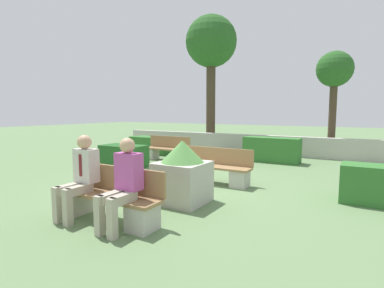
{
  "coord_description": "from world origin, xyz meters",
  "views": [
    {
      "loc": [
        3.85,
        -5.76,
        1.7
      ],
      "look_at": [
        0.13,
        0.5,
        0.9
      ],
      "focal_mm": 28.0,
      "sensor_mm": 36.0,
      "label": 1
    }
  ],
  "objects_px": {
    "tree_center_left": "(335,73)",
    "bench_right_side": "(166,151)",
    "bench_front": "(109,200)",
    "person_seated_woman": "(123,180)",
    "bench_left_side": "(210,169)",
    "planter_corner_left": "(182,173)",
    "tree_leftmost": "(211,45)",
    "person_seated_man": "(80,173)"
  },
  "relations": [
    {
      "from": "bench_left_side",
      "to": "tree_leftmost",
      "type": "bearing_deg",
      "value": 110.41
    },
    {
      "from": "bench_right_side",
      "to": "tree_leftmost",
      "type": "bearing_deg",
      "value": 89.12
    },
    {
      "from": "planter_corner_left",
      "to": "tree_leftmost",
      "type": "bearing_deg",
      "value": 113.64
    },
    {
      "from": "planter_corner_left",
      "to": "tree_center_left",
      "type": "distance_m",
      "value": 8.23
    },
    {
      "from": "person_seated_man",
      "to": "tree_center_left",
      "type": "xyz_separation_m",
      "value": [
        2.69,
        9.15,
        2.35
      ]
    },
    {
      "from": "tree_leftmost",
      "to": "tree_center_left",
      "type": "bearing_deg",
      "value": -0.06
    },
    {
      "from": "planter_corner_left",
      "to": "bench_front",
      "type": "bearing_deg",
      "value": -109.49
    },
    {
      "from": "bench_right_side",
      "to": "bench_left_side",
      "type": "bearing_deg",
      "value": -42.24
    },
    {
      "from": "bench_front",
      "to": "tree_leftmost",
      "type": "height_order",
      "value": "tree_leftmost"
    },
    {
      "from": "planter_corner_left",
      "to": "person_seated_man",
      "type": "bearing_deg",
      "value": -122.41
    },
    {
      "from": "bench_left_side",
      "to": "tree_center_left",
      "type": "xyz_separation_m",
      "value": [
        2.01,
        6.0,
        2.76
      ]
    },
    {
      "from": "person_seated_man",
      "to": "person_seated_woman",
      "type": "bearing_deg",
      "value": -0.06
    },
    {
      "from": "bench_front",
      "to": "planter_corner_left",
      "type": "height_order",
      "value": "planter_corner_left"
    },
    {
      "from": "bench_right_side",
      "to": "person_seated_man",
      "type": "bearing_deg",
      "value": -73.12
    },
    {
      "from": "bench_left_side",
      "to": "bench_right_side",
      "type": "distance_m",
      "value": 3.51
    },
    {
      "from": "planter_corner_left",
      "to": "bench_left_side",
      "type": "bearing_deg",
      "value": 99.53
    },
    {
      "from": "bench_left_side",
      "to": "person_seated_woman",
      "type": "bearing_deg",
      "value": -92.44
    },
    {
      "from": "planter_corner_left",
      "to": "tree_center_left",
      "type": "relative_size",
      "value": 0.3
    },
    {
      "from": "bench_left_side",
      "to": "tree_center_left",
      "type": "distance_m",
      "value": 6.9
    },
    {
      "from": "person_seated_woman",
      "to": "bench_left_side",
      "type": "bearing_deg",
      "value": 94.25
    },
    {
      "from": "bench_front",
      "to": "tree_center_left",
      "type": "xyz_separation_m",
      "value": [
        2.21,
        9.01,
        2.76
      ]
    },
    {
      "from": "tree_center_left",
      "to": "bench_right_side",
      "type": "bearing_deg",
      "value": -141.15
    },
    {
      "from": "bench_front",
      "to": "person_seated_woman",
      "type": "relative_size",
      "value": 1.43
    },
    {
      "from": "tree_center_left",
      "to": "person_seated_man",
      "type": "bearing_deg",
      "value": -106.37
    },
    {
      "from": "bench_front",
      "to": "tree_center_left",
      "type": "relative_size",
      "value": 0.49
    },
    {
      "from": "tree_leftmost",
      "to": "tree_center_left",
      "type": "height_order",
      "value": "tree_leftmost"
    },
    {
      "from": "person_seated_woman",
      "to": "tree_leftmost",
      "type": "xyz_separation_m",
      "value": [
        -3.3,
        9.15,
        3.92
      ]
    },
    {
      "from": "bench_front",
      "to": "person_seated_man",
      "type": "xyz_separation_m",
      "value": [
        -0.47,
        -0.14,
        0.41
      ]
    },
    {
      "from": "bench_left_side",
      "to": "bench_right_side",
      "type": "bearing_deg",
      "value": 136.02
    },
    {
      "from": "bench_left_side",
      "to": "tree_center_left",
      "type": "bearing_deg",
      "value": 64.82
    },
    {
      "from": "bench_right_side",
      "to": "tree_leftmost",
      "type": "relative_size",
      "value": 0.28
    },
    {
      "from": "bench_front",
      "to": "person_seated_woman",
      "type": "distance_m",
      "value": 0.62
    },
    {
      "from": "person_seated_woman",
      "to": "tree_center_left",
      "type": "height_order",
      "value": "tree_center_left"
    },
    {
      "from": "bench_left_side",
      "to": "bench_right_side",
      "type": "xyz_separation_m",
      "value": [
        -2.8,
        2.13,
        -0.01
      ]
    },
    {
      "from": "bench_front",
      "to": "bench_left_side",
      "type": "bearing_deg",
      "value": 86.04
    },
    {
      "from": "person_seated_woman",
      "to": "planter_corner_left",
      "type": "height_order",
      "value": "person_seated_woman"
    },
    {
      "from": "person_seated_woman",
      "to": "tree_leftmost",
      "type": "distance_m",
      "value": 10.49
    },
    {
      "from": "person_seated_woman",
      "to": "planter_corner_left",
      "type": "bearing_deg",
      "value": 88.4
    },
    {
      "from": "person_seated_man",
      "to": "tree_leftmost",
      "type": "distance_m",
      "value": 10.24
    },
    {
      "from": "bench_left_side",
      "to": "planter_corner_left",
      "type": "bearing_deg",
      "value": -87.15
    },
    {
      "from": "planter_corner_left",
      "to": "tree_leftmost",
      "type": "height_order",
      "value": "tree_leftmost"
    },
    {
      "from": "person_seated_woman",
      "to": "tree_leftmost",
      "type": "height_order",
      "value": "tree_leftmost"
    }
  ]
}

